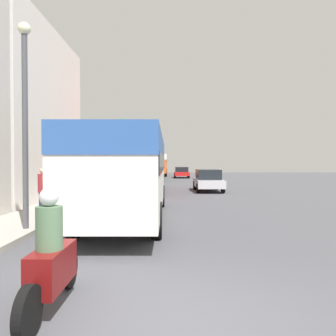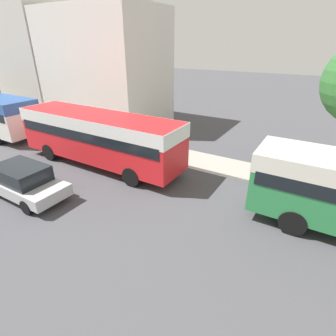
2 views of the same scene
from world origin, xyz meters
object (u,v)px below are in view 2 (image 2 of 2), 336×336
pedestrian_walking_away (40,114)px  car_crossing (23,181)px  bus_following (98,133)px  pedestrian_near_curb (25,112)px

pedestrian_walking_away → car_crossing: bearing=51.0°
bus_following → car_crossing: bus_following is taller
pedestrian_walking_away → pedestrian_near_curb: bearing=-87.7°
pedestrian_near_curb → pedestrian_walking_away: bearing=92.3°
bus_following → pedestrian_near_curb: 12.20m
bus_following → pedestrian_walking_away: (-3.03, -9.73, -0.85)m
bus_following → car_crossing: bearing=-6.3°
pedestrian_near_curb → bus_following: bearing=76.0°
bus_following → car_crossing: 4.61m
pedestrian_near_curb → pedestrian_walking_away: pedestrian_walking_away is taller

